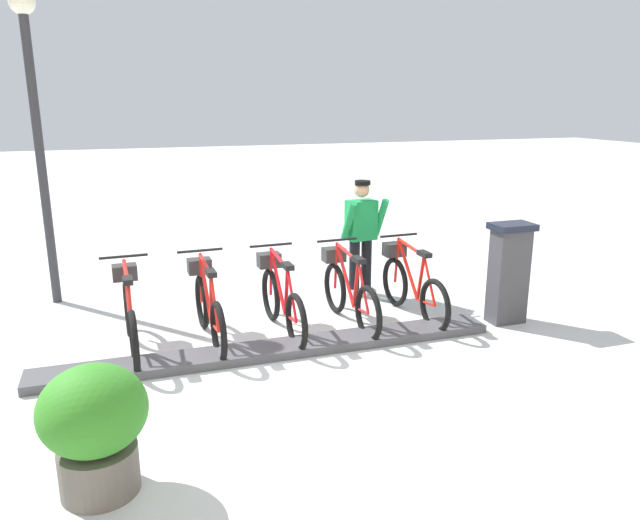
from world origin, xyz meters
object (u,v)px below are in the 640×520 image
bike_docked_2 (281,298)px  lamp_post (34,106)px  planter_bush (95,424)px  bike_docked_0 (411,285)px  worker_near_rack (361,233)px  bike_docked_1 (348,291)px  payment_kiosk (509,271)px  bike_docked_4 (130,314)px  bike_docked_3 (208,306)px

bike_docked_2 → lamp_post: bearing=52.3°
planter_bush → bike_docked_0: bearing=-55.8°
bike_docked_0 → worker_near_rack: bearing=15.2°
bike_docked_1 → bike_docked_2: 0.87m
bike_docked_1 → worker_near_rack: 1.29m
payment_kiosk → bike_docked_2: size_ratio=0.74×
payment_kiosk → bike_docked_1: payment_kiosk is taller
planter_bush → bike_docked_2: bearing=-38.4°
bike_docked_2 → bike_docked_4: bearing=90.0°
worker_near_rack → bike_docked_3: bearing=114.0°
worker_near_rack → planter_bush: size_ratio=1.71×
bike_docked_0 → bike_docked_3: size_ratio=1.00×
bike_docked_3 → planter_bush: bike_docked_3 is taller
payment_kiosk → bike_docked_0: (0.57, 1.05, -0.24)m
worker_near_rack → lamp_post: 4.63m
bike_docked_0 → worker_near_rack: 1.18m
payment_kiosk → lamp_post: lamp_post is taller
bike_docked_4 → worker_near_rack: bearing=-72.1°
payment_kiosk → worker_near_rack: worker_near_rack is taller
bike_docked_3 → worker_near_rack: worker_near_rack is taller
lamp_post → bike_docked_4: bearing=-155.5°
bike_docked_0 → planter_bush: (-2.58, 3.79, 0.11)m
worker_near_rack → bike_docked_4: bearing=107.9°
bike_docked_0 → bike_docked_1: (0.00, 0.87, 0.00)m
payment_kiosk → bike_docked_4: payment_kiosk is taller
bike_docked_3 → bike_docked_4: bearing=90.0°
payment_kiosk → planter_bush: bearing=112.5°
bike_docked_2 → planter_bush: size_ratio=1.77×
bike_docked_1 → worker_near_rack: bearing=-29.7°
bike_docked_4 → planter_bush: bike_docked_4 is taller
planter_bush → bike_docked_3: bearing=-24.4°
bike_docked_2 → payment_kiosk: bearing=-101.5°
bike_docked_3 → bike_docked_4: 0.87m
bike_docked_2 → bike_docked_3: same height
bike_docked_3 → worker_near_rack: (1.04, -2.34, 0.48)m
lamp_post → planter_bush: 5.16m
bike_docked_2 → lamp_post: 4.07m
bike_docked_2 → bike_docked_3: (0.00, 0.87, 0.00)m
bike_docked_2 → worker_near_rack: bearing=-54.7°
bike_docked_1 → lamp_post: lamp_post is taller
bike_docked_1 → bike_docked_2: (0.00, 0.87, 0.00)m
payment_kiosk → planter_bush: size_ratio=1.32×
bike_docked_4 → payment_kiosk: bearing=-97.2°
worker_near_rack → payment_kiosk: bearing=-140.3°
bike_docked_0 → lamp_post: 5.39m
bike_docked_0 → planter_bush: bearing=124.2°
bike_docked_1 → bike_docked_4: same height
bike_docked_2 → bike_docked_3: 0.87m
bike_docked_1 → bike_docked_2: same height
lamp_post → payment_kiosk: bearing=-115.8°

